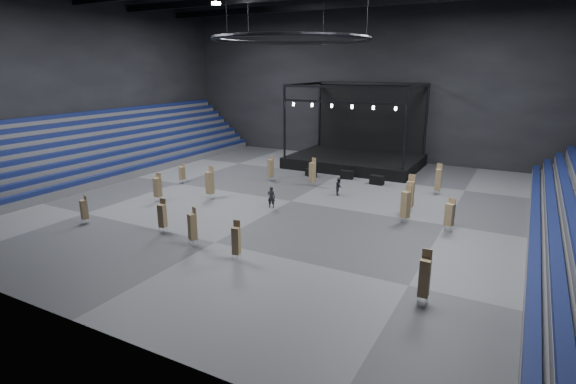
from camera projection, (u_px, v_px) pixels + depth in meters
The scene contains 26 objects.
floor at pixel (291, 201), 37.93m from camera, with size 50.00×50.00×0.00m, color #4E4F51.
wall_back at pixel (374, 84), 53.30m from camera, with size 50.00×0.20×18.00m, color black.
wall_front at pixel (42, 119), 17.70m from camera, with size 50.00×0.20×18.00m, color black.
wall_left at pixel (80, 86), 46.91m from camera, with size 0.20×42.00×18.00m, color black.
bleachers_left at pixel (102, 156), 47.94m from camera, with size 7.20×40.00×6.40m.
stage at pixel (357, 153), 51.30m from camera, with size 14.00×10.00×9.20m.
truss_ring at pixel (291, 39), 34.41m from camera, with size 12.30×12.30×5.15m.
flight_case_left at pixel (311, 173), 46.38m from camera, with size 1.17×0.59×0.78m, color black.
flight_case_mid at pixel (347, 175), 45.30m from camera, with size 1.28×0.64×0.85m, color black.
flight_case_right at pixel (377, 180), 43.16m from camera, with size 1.32×0.66×0.88m, color black.
chair_stack_0 at pixel (84, 209), 32.28m from camera, with size 0.53×0.53×2.10m.
chair_stack_1 at pixel (312, 172), 42.51m from camera, with size 0.60×0.60×2.68m.
chair_stack_2 at pixel (438, 179), 39.57m from camera, with size 0.52×0.52×2.76m.
chair_stack_3 at pixel (410, 193), 34.68m from camera, with size 0.54×0.54×2.99m.
chair_stack_4 at pixel (162, 215), 30.56m from camera, with size 0.51×0.51×2.37m.
chair_stack_5 at pixel (210, 182), 38.26m from camera, with size 0.61×0.61×2.83m.
chair_stack_6 at pixel (158, 187), 37.52m from camera, with size 0.52×0.52×2.44m.
chair_stack_7 at pixel (450, 214), 30.70m from camera, with size 0.65×0.65×2.36m.
chair_stack_8 at pixel (271, 168), 44.44m from camera, with size 0.60×0.60×2.54m.
chair_stack_9 at pixel (236, 240), 26.20m from camera, with size 0.52×0.52×2.40m.
chair_stack_10 at pixel (425, 277), 21.23m from camera, with size 0.50×0.50×2.74m.
chair_stack_11 at pixel (193, 226), 28.29m from camera, with size 0.60×0.60×2.51m.
chair_stack_12 at pixel (182, 173), 43.47m from camera, with size 0.54×0.54×1.95m.
chair_stack_13 at pixel (406, 204), 32.29m from camera, with size 0.69×0.69×2.83m.
man_center at pixel (271, 197), 36.00m from camera, with size 0.63×0.42×1.74m, color black.
crew_member at pixel (339, 187), 39.55m from camera, with size 0.74×0.58×1.53m, color black.
Camera 1 is at (16.99, -32.09, 11.01)m, focal length 28.00 mm.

